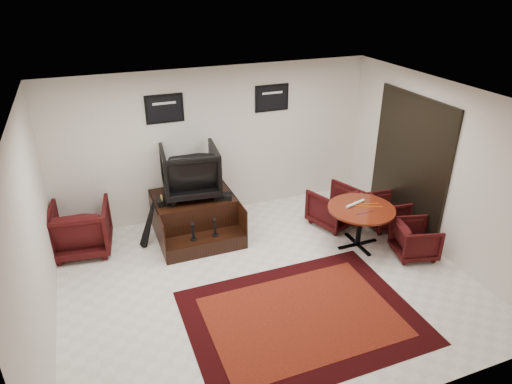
# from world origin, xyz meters

# --- Properties ---
(ground) EXTENTS (6.00, 6.00, 0.00)m
(ground) POSITION_xyz_m (0.00, 0.00, 0.00)
(ground) COLOR white
(ground) RESTS_ON ground
(room_shell) EXTENTS (6.02, 5.02, 2.81)m
(room_shell) POSITION_xyz_m (0.41, 0.12, 1.79)
(room_shell) COLOR silver
(room_shell) RESTS_ON ground
(area_rug) EXTENTS (3.09, 2.32, 0.01)m
(area_rug) POSITION_xyz_m (0.15, -0.90, 0.01)
(area_rug) COLOR black
(area_rug) RESTS_ON ground
(shine_podium) EXTENTS (1.40, 1.44, 0.72)m
(shine_podium) POSITION_xyz_m (-0.65, 1.81, 0.33)
(shine_podium) COLOR black
(shine_podium) RESTS_ON ground
(shine_chair) EXTENTS (1.03, 0.98, 0.97)m
(shine_chair) POSITION_xyz_m (-0.65, 1.95, 1.20)
(shine_chair) COLOR black
(shine_chair) RESTS_ON shine_podium
(shoes_pair) EXTENTS (0.22, 0.28, 0.10)m
(shoes_pair) POSITION_xyz_m (-1.18, 1.77, 0.77)
(shoes_pair) COLOR black
(shoes_pair) RESTS_ON shine_podium
(polish_kit) EXTENTS (0.31, 0.26, 0.09)m
(polish_kit) POSITION_xyz_m (-0.16, 1.56, 0.76)
(polish_kit) COLOR black
(polish_kit) RESTS_ON shine_podium
(umbrella_black) EXTENTS (0.31, 0.12, 0.84)m
(umbrella_black) POSITION_xyz_m (-1.47, 1.67, 0.42)
(umbrella_black) COLOR black
(umbrella_black) RESTS_ON ground
(umbrella_hooked) EXTENTS (0.33, 0.12, 0.87)m
(umbrella_hooked) POSITION_xyz_m (-1.48, 1.73, 0.44)
(umbrella_hooked) COLOR black
(umbrella_hooked) RESTS_ON ground
(armchair_side) EXTENTS (1.02, 0.97, 0.94)m
(armchair_side) POSITION_xyz_m (-2.55, 1.94, 0.47)
(armchair_side) COLOR black
(armchair_side) RESTS_ON ground
(meeting_table) EXTENTS (1.11, 1.11, 0.73)m
(meeting_table) POSITION_xyz_m (1.86, 0.40, 0.64)
(meeting_table) COLOR #47140A
(meeting_table) RESTS_ON ground
(table_chair_back) EXTENTS (0.96, 0.93, 0.79)m
(table_chair_back) POSITION_xyz_m (1.83, 1.20, 0.39)
(table_chair_back) COLOR black
(table_chair_back) RESTS_ON ground
(table_chair_window) EXTENTS (0.67, 0.71, 0.67)m
(table_chair_window) POSITION_xyz_m (2.69, 0.76, 0.34)
(table_chair_window) COLOR black
(table_chair_window) RESTS_ON ground
(table_chair_corner) EXTENTS (0.75, 0.78, 0.66)m
(table_chair_corner) POSITION_xyz_m (2.55, -0.21, 0.33)
(table_chair_corner) COLOR black
(table_chair_corner) RESTS_ON ground
(paper_roll) EXTENTS (0.42, 0.16, 0.05)m
(paper_roll) POSITION_xyz_m (1.82, 0.52, 0.75)
(paper_roll) COLOR silver
(paper_roll) RESTS_ON meeting_table
(table_clutter) EXTENTS (0.57, 0.35, 0.01)m
(table_clutter) POSITION_xyz_m (1.96, 0.39, 0.73)
(table_clutter) COLOR #D8620C
(table_clutter) RESTS_ON meeting_table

